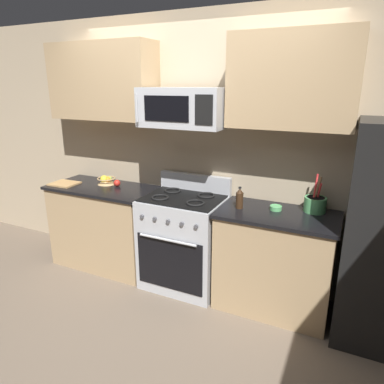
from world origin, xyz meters
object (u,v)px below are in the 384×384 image
object	(u,v)px
cutting_board	(64,184)
fruit_basket	(106,180)
bottle_soy	(240,199)
apple_loose	(117,183)
range_oven	(184,241)
microwave	(184,108)
utensil_crock	(315,204)
prep_bowl	(276,208)

from	to	relation	value
cutting_board	fruit_basket	bearing A→B (deg)	26.62
bottle_soy	apple_loose	bearing A→B (deg)	176.20
range_oven	microwave	bearing A→B (deg)	90.02
utensil_crock	bottle_soy	xyz separation A→B (m)	(-0.61, -0.19, 0.02)
utensil_crock	bottle_soy	distance (m)	0.64
bottle_soy	fruit_basket	bearing A→B (deg)	175.75
range_oven	prep_bowl	world-z (taller)	range_oven
utensil_crock	cutting_board	bearing A→B (deg)	-173.77
apple_loose	bottle_soy	xyz separation A→B (m)	(1.39, -0.09, 0.05)
bottle_soy	prep_bowl	bearing A→B (deg)	16.12
fruit_basket	cutting_board	size ratio (longest dim) A/B	0.71
utensil_crock	cutting_board	distance (m)	2.57
apple_loose	bottle_soy	size ratio (longest dim) A/B	0.38
range_oven	apple_loose	bearing A→B (deg)	175.04
utensil_crock	cutting_board	world-z (taller)	utensil_crock
fruit_basket	apple_loose	size ratio (longest dim) A/B	2.74
cutting_board	apple_loose	bearing A→B (deg)	17.78
apple_loose	cutting_board	xyz separation A→B (m)	(-0.57, -0.18, -0.03)
apple_loose	bottle_soy	distance (m)	1.39
range_oven	microwave	world-z (taller)	microwave
range_oven	cutting_board	xyz separation A→B (m)	(-1.39, -0.11, 0.44)
range_oven	microwave	size ratio (longest dim) A/B	1.41
range_oven	utensil_crock	distance (m)	1.28
range_oven	apple_loose	size ratio (longest dim) A/B	15.08
utensil_crock	apple_loose	xyz separation A→B (m)	(-1.99, -0.10, -0.04)
utensil_crock	fruit_basket	bearing A→B (deg)	-177.99
range_oven	fruit_basket	size ratio (longest dim) A/B	5.50
bottle_soy	prep_bowl	world-z (taller)	bottle_soy
utensil_crock	prep_bowl	world-z (taller)	utensil_crock
range_oven	bottle_soy	size ratio (longest dim) A/B	5.66
prep_bowl	fruit_basket	bearing A→B (deg)	179.14
microwave	utensil_crock	world-z (taller)	microwave
utensil_crock	apple_loose	distance (m)	2.00
apple_loose	fruit_basket	bearing A→B (deg)	171.85
microwave	bottle_soy	world-z (taller)	microwave
range_oven	fruit_basket	world-z (taller)	range_oven
apple_loose	bottle_soy	bearing A→B (deg)	-3.80
utensil_crock	prep_bowl	xyz separation A→B (m)	(-0.31, -0.10, -0.05)
fruit_basket	prep_bowl	xyz separation A→B (m)	(1.85, -0.03, -0.02)
fruit_basket	bottle_soy	world-z (taller)	bottle_soy
range_oven	microwave	distance (m)	1.28
prep_bowl	range_oven	bearing A→B (deg)	-175.55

